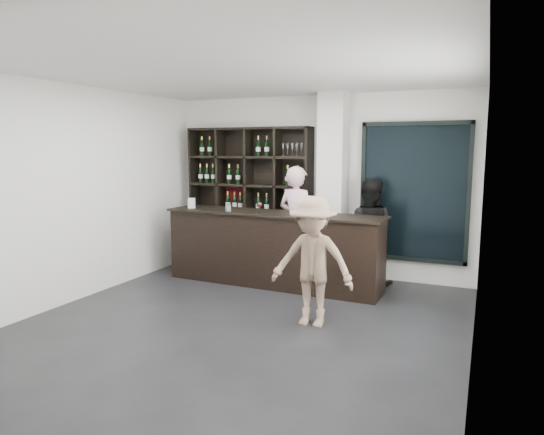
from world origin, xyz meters
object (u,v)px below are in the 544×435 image
at_px(tasting_counter, 273,249).
at_px(customer, 312,262).
at_px(wine_shelf, 249,199).
at_px(taster_black, 369,232).
at_px(taster_pink, 297,223).

height_order(tasting_counter, customer, customer).
xyz_separation_m(wine_shelf, taster_black, (2.10, -0.17, -0.40)).
distance_m(taster_pink, customer, 2.04).
xyz_separation_m(wine_shelf, tasting_counter, (0.80, -0.82, -0.64)).
xyz_separation_m(tasting_counter, taster_pink, (0.20, 0.48, 0.34)).
relative_size(wine_shelf, taster_pink, 1.34).
xyz_separation_m(taster_black, customer, (-0.20, -2.00, -0.05)).
distance_m(wine_shelf, taster_black, 2.14).
bearing_deg(taster_pink, taster_black, -156.03).
height_order(wine_shelf, customer, wine_shelf).
distance_m(wine_shelf, tasting_counter, 1.31).
xyz_separation_m(tasting_counter, customer, (1.10, -1.35, 0.20)).
bearing_deg(taster_black, wine_shelf, -3.73).
relative_size(wine_shelf, taster_black, 1.49).
bearing_deg(customer, tasting_counter, 128.07).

